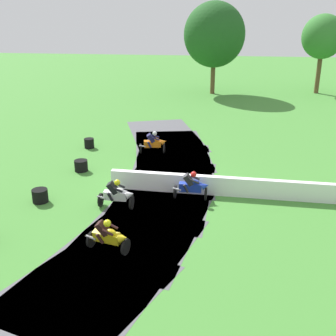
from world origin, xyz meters
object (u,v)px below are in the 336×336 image
tire_stack_far (89,143)px  tire_stack_mid_b (81,166)px  motorcycle_trailing_blue (192,186)px  motorcycle_chase_white (117,194)px  tire_stack_mid_a (40,196)px  motorcycle_lead_yellow (108,236)px  motorcycle_fourth_orange (154,143)px

tire_stack_far → tire_stack_mid_b: bearing=-79.1°
tire_stack_mid_b → motorcycle_trailing_blue: bearing=-24.9°
motorcycle_chase_white → tire_stack_mid_a: bearing=176.9°
motorcycle_lead_yellow → tire_stack_mid_b: 8.35m
motorcycle_lead_yellow → motorcycle_fourth_orange: (-0.10, 10.91, 0.01)m
motorcycle_lead_yellow → motorcycle_trailing_blue: (2.62, 4.75, 0.01)m
motorcycle_lead_yellow → motorcycle_chase_white: motorcycle_chase_white is taller
motorcycle_lead_yellow → tire_stack_mid_a: bearing=138.3°
motorcycle_fourth_orange → tire_stack_mid_b: bearing=-135.4°
motorcycle_chase_white → tire_stack_mid_b: size_ratio=2.42×
motorcycle_chase_white → motorcycle_trailing_blue: size_ratio=1.00×
motorcycle_trailing_blue → tire_stack_mid_b: 6.74m
motorcycle_fourth_orange → tire_stack_mid_b: motorcycle_fourth_orange is taller
tire_stack_mid_b → tire_stack_far: 3.96m
motorcycle_chase_white → tire_stack_far: 8.83m
motorcycle_lead_yellow → tire_stack_mid_b: (-3.49, 7.58, -0.35)m
motorcycle_lead_yellow → motorcycle_chase_white: 3.50m
tire_stack_mid_a → tire_stack_mid_b: same height
tire_stack_mid_a → motorcycle_fourth_orange: bearing=61.1°
motorcycle_trailing_blue → motorcycle_fourth_orange: 6.74m
motorcycle_fourth_orange → tire_stack_mid_b: size_ratio=2.42×
motorcycle_lead_yellow → motorcycle_chase_white: bearing=98.7°
motorcycle_lead_yellow → motorcycle_trailing_blue: 5.42m
motorcycle_fourth_orange → tire_stack_mid_a: bearing=-118.9°
motorcycle_fourth_orange → tire_stack_far: 4.19m
tire_stack_mid_a → tire_stack_mid_b: bearing=81.0°
motorcycle_trailing_blue → tire_stack_mid_a: 6.82m
motorcycle_lead_yellow → motorcycle_fourth_orange: motorcycle_fourth_orange is taller
tire_stack_mid_b → tire_stack_far: bearing=100.9°
motorcycle_fourth_orange → tire_stack_far: bearing=172.5°
tire_stack_far → motorcycle_fourth_orange: bearing=-7.5°
motorcycle_chase_white → motorcycle_lead_yellow: bearing=-81.3°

